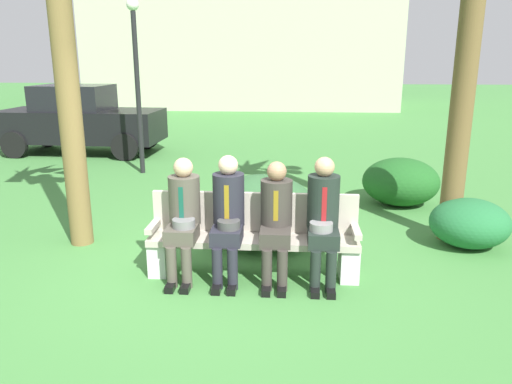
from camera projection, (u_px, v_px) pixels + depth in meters
name	position (u px, v px, depth m)	size (l,w,h in m)	color
ground_plane	(220.00, 272.00, 5.59)	(80.00, 80.00, 0.00)	#407D3B
park_bench	(254.00, 236.00, 5.47)	(2.29, 0.44, 0.90)	#B7AD9E
seated_man_leftmost	(183.00, 213.00, 5.32)	(0.34, 0.72, 1.31)	#4C473D
seated_man_centerleft	(228.00, 212.00, 5.28)	(0.34, 0.72, 1.35)	#23232D
seated_man_centerright	(276.00, 216.00, 5.25)	(0.34, 0.72, 1.29)	#38332D
seated_man_rightmost	(323.00, 215.00, 5.21)	(0.34, 0.72, 1.35)	#1E2823
shrub_near_bench	(470.00, 223.00, 6.29)	(0.99, 0.91, 0.62)	#226736
shrub_mid_lawn	(262.00, 209.00, 6.42)	(1.41, 1.30, 0.88)	#2A532D
shrub_far_lawn	(401.00, 182.00, 8.06)	(1.23, 1.13, 0.77)	#1E561F
parked_car_near	(80.00, 120.00, 12.27)	(3.95, 1.81, 1.68)	black
street_lamp	(137.00, 69.00, 9.83)	(0.24, 0.24, 3.43)	black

